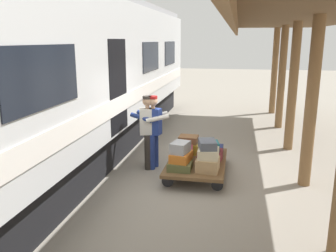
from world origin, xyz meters
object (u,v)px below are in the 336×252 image
Objects in this scene: suitcase_maroon_trunk at (210,156)px; suitcase_teal_softside at (211,146)px; suitcase_tan_vintage at (208,164)px; suitcase_burgundy_valise at (184,154)px; train_car at (54,80)px; suitcase_orange_carryall at (181,157)px; suitcase_navy_fabric at (212,150)px; porter_by_door at (149,130)px; suitcase_olive_duffel at (180,165)px; porter_in_overalls at (152,129)px; luggage_cart at (197,162)px; suitcase_yellow_case at (188,147)px; suitcase_slate_roller at (207,144)px; suitcase_cream_canvas at (208,153)px; suitcase_brown_leather at (188,139)px; suitcase_gray_aluminum at (180,147)px.

suitcase_teal_softside is at bearing 124.53° from suitcase_maroon_trunk.
suitcase_burgundy_valise is at bearing -45.25° from suitcase_tan_vintage.
train_car is 32.51× the size of suitcase_orange_carryall.
suitcase_navy_fabric is 0.37× the size of porter_by_door.
suitcase_navy_fabric is at bearing -90.00° from suitcase_tan_vintage.
suitcase_tan_vintage reaches higher than suitcase_maroon_trunk.
suitcase_olive_duffel is (-2.93, 0.39, -1.67)m from train_car.
porter_in_overalls is (0.78, -0.78, 0.53)m from suitcase_olive_duffel.
suitcase_maroon_trunk is 1.01× the size of suitcase_orange_carryall.
luggage_cart is at bearing 169.12° from porter_in_overalls.
porter_by_door reaches higher than suitcase_tan_vintage.
suitcase_teal_softside is at bearing -136.43° from suitcase_olive_duffel.
suitcase_teal_softside is at bearing 170.64° from porter_in_overalls.
luggage_cart is 0.66m from suitcase_yellow_case.
suitcase_slate_roller reaches higher than suitcase_orange_carryall.
suitcase_orange_carryall is at bearing 63.75° from suitcase_navy_fabric.
suitcase_burgundy_valise is at bearing 0.00° from luggage_cart.
train_car reaches higher than suitcase_cream_canvas.
porter_by_door is (1.43, 0.40, 0.53)m from suitcase_navy_fabric.
suitcase_brown_leather is 1.00m from porter_by_door.
train_car is at bearing 12.12° from suitcase_navy_fabric.
suitcase_teal_softside reaches higher than suitcase_maroon_trunk.
suitcase_navy_fabric is at bearing 180.00° from suitcase_yellow_case.
suitcase_cream_canvas is at bearing -178.83° from suitcase_gray_aluminum.
suitcase_brown_leather reaches higher than suitcase_yellow_case.
train_car is at bearing 2.94° from suitcase_maroon_trunk.
suitcase_gray_aluminum is at bearing -57.11° from suitcase_olive_duffel.
suitcase_tan_vintage reaches higher than suitcase_yellow_case.
suitcase_navy_fabric is 1.37× the size of suitcase_cream_canvas.
porter_by_door is at bearing -26.59° from suitcase_cream_canvas.
suitcase_olive_duffel is 0.33× the size of porter_in_overalls.
suitcase_brown_leather is (0.55, 0.03, 0.24)m from suitcase_navy_fabric.
suitcase_cream_canvas reaches higher than suitcase_maroon_trunk.
suitcase_navy_fabric is 1.02× the size of suitcase_burgundy_valise.
suitcase_yellow_case is (0.00, -1.14, 0.04)m from suitcase_olive_duffel.
porter_in_overalls is (0.77, -0.76, 0.15)m from suitcase_gray_aluminum.
luggage_cart is 4.40× the size of suitcase_slate_roller.
suitcase_tan_vintage is 1.28m from suitcase_yellow_case.
suitcase_gray_aluminum is (0.01, -0.02, 0.38)m from suitcase_olive_duffel.
suitcase_brown_leather is at bearing -157.11° from porter_in_overalls.
suitcase_maroon_trunk is at bearing 171.36° from porter_in_overalls.
suitcase_maroon_trunk is at bearing 180.00° from suitcase_burgundy_valise.
suitcase_cream_canvas is 1.28× the size of suitcase_teal_softside.
suitcase_orange_carryall is (-0.01, -0.02, 0.17)m from suitcase_olive_duffel.
suitcase_orange_carryall is 1.16m from porter_in_overalls.
suitcase_burgundy_valise is at bearing -43.61° from suitcase_cream_canvas.
suitcase_navy_fabric is (-0.57, -1.14, -0.00)m from suitcase_olive_duffel.
porter_by_door is at bearing -25.76° from suitcase_slate_roller.
suitcase_maroon_trunk is at bearing 134.75° from suitcase_yellow_case.
suitcase_yellow_case is at bearing -63.64° from suitcase_tan_vintage.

